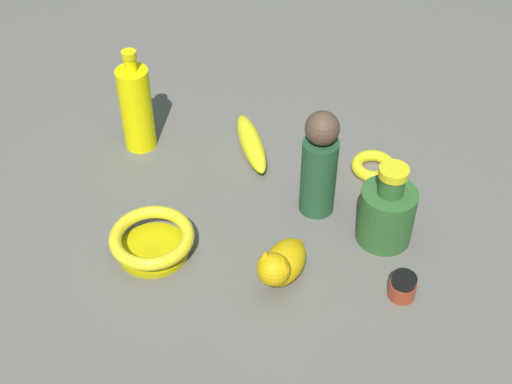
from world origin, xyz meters
TOP-DOWN VIEW (x-y plane):
  - ground at (0.00, 0.00)m, footprint 2.00×2.00m
  - bowl at (-0.10, 0.18)m, footprint 0.14×0.14m
  - cat_figurine at (-0.16, -0.04)m, footprint 0.13×0.10m
  - banana at (0.17, 0.01)m, footprint 0.19×0.08m
  - nail_polish_jar at (-0.20, -0.23)m, footprint 0.04×0.04m
  - bangle at (0.11, -0.23)m, footprint 0.09×0.09m
  - bottle_short at (-0.07, -0.22)m, footprint 0.10×0.10m
  - bottle_tall at (0.20, 0.23)m, footprint 0.06×0.06m
  - person_figure_adult at (0.01, -0.11)m, footprint 0.07×0.07m

SIDE VIEW (x-z plane):
  - ground at x=0.00m, z-range 0.00..0.00m
  - bangle at x=0.11m, z-range 0.00..0.02m
  - banana at x=0.17m, z-range 0.00..0.04m
  - nail_polish_jar at x=-0.20m, z-range 0.00..0.04m
  - bowl at x=-0.10m, z-range 0.00..0.05m
  - cat_figurine at x=-0.16m, z-range -0.01..0.08m
  - bottle_short at x=-0.07m, z-range -0.02..0.14m
  - bottle_tall at x=0.20m, z-range -0.02..0.20m
  - person_figure_adult at x=0.01m, z-range 0.00..0.21m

